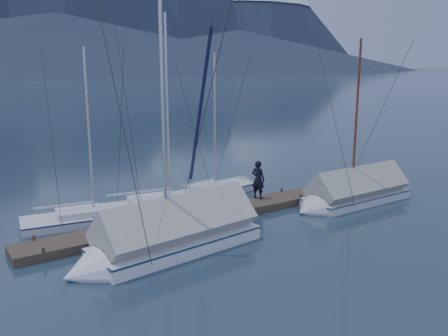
{
  "coord_description": "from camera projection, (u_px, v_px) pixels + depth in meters",
  "views": [
    {
      "loc": [
        -11.4,
        -14.88,
        6.75
      ],
      "look_at": [
        0.0,
        2.0,
        2.2
      ],
      "focal_mm": 38.0,
      "sensor_mm": 36.0,
      "label": 1
    }
  ],
  "objects": [
    {
      "name": "sailboat_open_mid",
      "position": [
        180.0,
        206.0,
        22.16
      ],
      "size": [
        7.58,
        3.39,
        9.72
      ],
      "color": "silver",
      "rests_on": "ground"
    },
    {
      "name": "ground",
      "position": [
        251.0,
        228.0,
        19.74
      ],
      "size": [
        1000.0,
        1000.0,
        0.0
      ],
      "primitive_type": "plane",
      "color": "#162633",
      "rests_on": "ground"
    },
    {
      "name": "dock",
      "position": [
        224.0,
        213.0,
        21.33
      ],
      "size": [
        18.0,
        1.5,
        0.54
      ],
      "color": "#382D23",
      "rests_on": "ground"
    },
    {
      "name": "mooring_posts",
      "position": [
        215.0,
        210.0,
        21.0
      ],
      "size": [
        15.12,
        1.52,
        0.35
      ],
      "color": "#382D23",
      "rests_on": "ground"
    },
    {
      "name": "sailboat_covered_far",
      "position": [
        163.0,
        240.0,
        17.0
      ],
      "size": [
        7.68,
        3.25,
        10.5
      ],
      "color": "white",
      "rests_on": "ground"
    },
    {
      "name": "sailboat_covered_near",
      "position": [
        350.0,
        195.0,
        23.09
      ],
      "size": [
        6.7,
        2.89,
        8.7
      ],
      "color": "silver",
      "rests_on": "ground"
    },
    {
      "name": "sailboat_open_left",
      "position": [
        104.0,
        217.0,
        20.67
      ],
      "size": [
        6.33,
        2.85,
        8.12
      ],
      "color": "silver",
      "rests_on": "ground"
    },
    {
      "name": "person",
      "position": [
        258.0,
        180.0,
        22.69
      ],
      "size": [
        0.67,
        0.79,
        1.85
      ],
      "primitive_type": "imported",
      "rotation": [
        0.0,
        0.0,
        1.98
      ],
      "color": "black",
      "rests_on": "dock"
    },
    {
      "name": "sailboat_open_right",
      "position": [
        221.0,
        190.0,
        25.03
      ],
      "size": [
        6.24,
        2.91,
        7.98
      ],
      "color": "silver",
      "rests_on": "ground"
    }
  ]
}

